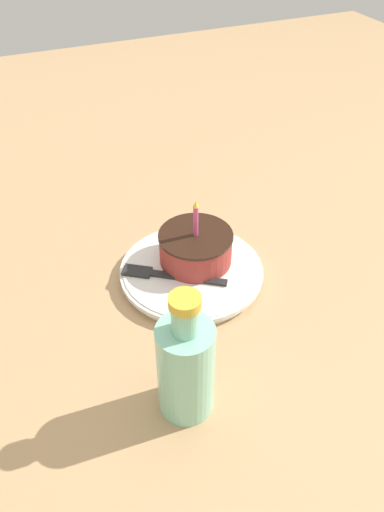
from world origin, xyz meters
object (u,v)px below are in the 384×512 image
Objects in this scene: plate at (192,272)px; fork at (166,275)px; cake_slice at (196,247)px; bottle at (186,366)px.

fork reaches higher than plate.
cake_slice reaches higher than fork.
cake_slice is 0.06m from fork.
cake_slice is 0.63× the size of bottle.
cake_slice is (0.01, 0.02, 0.03)m from plate.
cake_slice reaches higher than plate.
plate is 0.05m from fork.
fork is at bearing -178.68° from plate.
bottle reaches higher than fork.
fork is (-0.06, -0.02, -0.02)m from cake_slice.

